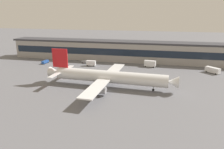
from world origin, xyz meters
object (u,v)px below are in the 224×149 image
(pushback_tractor, at_px, (60,62))
(baggage_tug, at_px, (85,62))
(fuel_truck, at_px, (212,70))
(stair_truck, at_px, (91,63))
(airliner, at_px, (108,77))
(belt_loader, at_px, (45,62))
(catering_truck, at_px, (150,63))

(pushback_tractor, distance_m, baggage_tug, 16.67)
(fuel_truck, xyz_separation_m, baggage_tug, (-80.53, 6.99, -0.80))
(pushback_tractor, height_order, fuel_truck, fuel_truck)
(stair_truck, relative_size, fuel_truck, 0.76)
(airliner, bearing_deg, belt_loader, 145.83)
(stair_truck, relative_size, catering_truck, 0.80)
(pushback_tractor, relative_size, stair_truck, 0.91)
(stair_truck, height_order, fuel_truck, stair_truck)
(airliner, relative_size, baggage_tug, 15.69)
(catering_truck, bearing_deg, airliner, -112.52)
(pushback_tractor, relative_size, fuel_truck, 0.68)
(catering_truck, bearing_deg, belt_loader, -175.13)
(baggage_tug, bearing_deg, stair_truck, -44.61)
(stair_truck, xyz_separation_m, catering_truck, (38.00, 5.75, 0.31))
(belt_loader, relative_size, pushback_tractor, 1.19)
(airliner, distance_m, fuel_truck, 64.45)
(airliner, xyz_separation_m, baggage_tug, (-27.16, 42.98, -3.92))
(catering_truck, bearing_deg, fuel_truck, -9.78)
(stair_truck, bearing_deg, belt_loader, -179.51)
(airliner, bearing_deg, baggage_tug, 122.29)
(pushback_tractor, xyz_separation_m, baggage_tug, (16.14, 4.19, 0.04))
(fuel_truck, distance_m, baggage_tug, 80.84)
(belt_loader, distance_m, fuel_truck, 106.62)
(baggage_tug, bearing_deg, belt_loader, -165.31)
(belt_loader, distance_m, catering_truck, 71.00)
(pushback_tractor, distance_m, stair_truck, 22.93)
(airliner, distance_m, baggage_tug, 50.99)
(pushback_tractor, bearing_deg, belt_loader, -165.08)
(baggage_tug, relative_size, catering_truck, 0.53)
(pushback_tractor, bearing_deg, stair_truck, -5.95)
(pushback_tractor, xyz_separation_m, fuel_truck, (96.67, -2.80, 0.83))
(belt_loader, distance_m, baggage_tug, 26.97)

